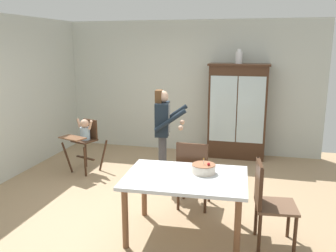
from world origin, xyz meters
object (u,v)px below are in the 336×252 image
Objects in this scene: dining_table at (186,184)px; dining_chair_right_end at (267,198)px; china_cabinet at (237,111)px; adult_person at (163,126)px; ceramic_vase at (239,57)px; birthday_cake at (204,169)px; dining_chair_far_side at (193,170)px; high_chair_with_toddler at (85,136)px.

dining_chair_right_end is at bearing 2.27° from dining_table.
dining_table is (-0.38, -3.23, -0.29)m from china_cabinet.
dining_table is at bearing -164.33° from adult_person.
ceramic_vase is 0.96× the size of birthday_cake.
china_cabinet is 3.08m from birthday_cake.
adult_person is at bearing -120.53° from ceramic_vase.
adult_person is 5.47× the size of birthday_cake.
dining_table is 5.12× the size of birthday_cake.
dining_chair_far_side and dining_chair_right_end have the same top height.
birthday_cake is at bearing -93.47° from ceramic_vase.
ceramic_vase is 2.93m from dining_chair_far_side.
high_chair_with_toddler is 2.33m from dining_chair_far_side.
high_chair_with_toddler is at bearing 55.25° from dining_chair_right_end.
birthday_cake is (2.33, -1.55, 0.14)m from high_chair_with_toddler.
ceramic_vase is 0.19× the size of dining_table.
birthday_cake is at bearing -93.71° from china_cabinet.
adult_person reaches higher than dining_chair_right_end.
dining_chair_far_side is at bearing -6.22° from high_chair_with_toddler.
china_cabinet is 2.04m from adult_person.
high_chair_with_toddler is 3.39× the size of birthday_cake.
high_chair_with_toddler is at bearing -148.92° from china_cabinet.
dining_table is at bearing -96.75° from china_cabinet.
adult_person is at bearing 10.43° from high_chair_with_toddler.
adult_person is at bearing 122.61° from birthday_cake.
china_cabinet is 3.26m from dining_table.
ceramic_vase reaches higher than birthday_cake.
birthday_cake is at bearing -155.93° from adult_person.
dining_table is 0.28m from birthday_cake.
adult_person is at bearing -50.52° from dining_chair_far_side.
dining_table is (-0.37, -3.23, -1.33)m from ceramic_vase.
ceramic_vase reaches higher than dining_chair_far_side.
dining_table is 0.71m from dining_chair_far_side.
birthday_cake is 0.29× the size of dining_chair_far_side.
china_cabinet is at bearing -16.67° from ceramic_vase.
birthday_cake is at bearing 74.73° from dining_chair_right_end.
ceramic_vase is 0.18× the size of adult_person.
china_cabinet is 6.89× the size of ceramic_vase.
china_cabinet is 1.30× the size of dining_table.
dining_table is at bearing -139.96° from birthday_cake.
china_cabinet reaches higher than dining_chair_right_end.
birthday_cake is 0.64m from dining_chair_far_side.
birthday_cake reaches higher than dining_table.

